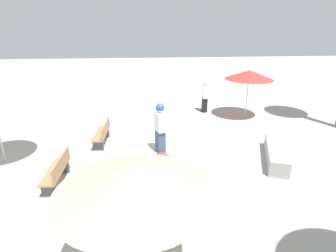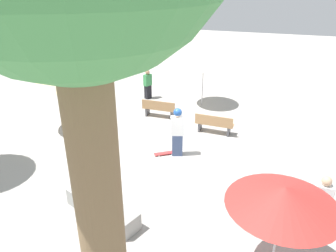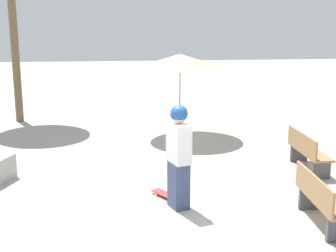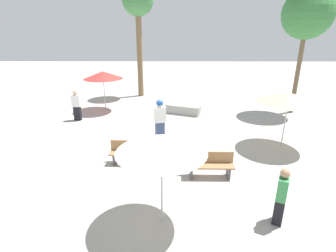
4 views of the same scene
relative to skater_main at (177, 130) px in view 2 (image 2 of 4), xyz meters
name	(u,v)px [view 2 (image 2 of 4)]	position (x,y,z in m)	size (l,w,h in m)	color
ground_plane	(177,160)	(0.11, -0.40, -1.01)	(60.00, 60.00, 0.00)	#ADA8A0
skater_main	(177,130)	(0.00, 0.00, 0.00)	(0.55, 0.41, 1.87)	#38476B
skateboard	(165,153)	(-0.44, -0.14, -0.95)	(0.78, 0.61, 0.07)	red
concrete_ledge	(102,208)	(-1.01, -3.93, -0.75)	(2.48, 1.45, 0.51)	gray
bench_near	(214,124)	(0.97, 2.21, -0.58)	(1.62, 0.52, 0.85)	#47474C
bench_far	(159,109)	(-1.79, 3.12, -0.58)	(1.60, 0.46, 0.85)	#47474C
shade_umbrella_red	(284,196)	(3.51, -4.53, 1.16)	(2.30, 2.30, 2.38)	#B7B7BC
shade_umbrella_tan	(62,81)	(-5.19, 0.72, 1.14)	(2.54, 2.54, 2.35)	#B7B7BC
shade_umbrella_cream	(204,63)	(-0.25, 5.35, 1.18)	(2.19, 2.19, 2.40)	#B7B7BC
bystander_watching	(321,204)	(4.60, -2.68, -0.17)	(0.47, 0.27, 1.67)	black
bystander_far	(148,84)	(-3.24, 5.38, -0.22)	(0.40, 0.49, 1.57)	black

